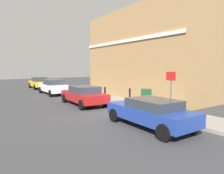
% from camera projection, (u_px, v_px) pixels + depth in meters
% --- Properties ---
extents(ground, '(80.00, 80.00, 0.00)m').
position_uv_depth(ground, '(120.00, 113.00, 11.75)').
color(ground, '#38383A').
extents(sidewalk, '(2.28, 30.00, 0.15)m').
position_uv_depth(sidewalk, '(98.00, 96.00, 17.84)').
color(sidewalk, gray).
rests_on(sidewalk, ground).
extents(corner_building, '(6.89, 11.64, 7.36)m').
position_uv_depth(corner_building, '(154.00, 56.00, 18.22)').
color(corner_building, '#9E7A4C').
rests_on(corner_building, ground).
extents(car_blue, '(1.89, 4.29, 1.28)m').
position_uv_depth(car_blue, '(150.00, 112.00, 8.89)').
color(car_blue, navy).
rests_on(car_blue, ground).
extents(car_red, '(2.05, 4.33, 1.34)m').
position_uv_depth(car_red, '(84.00, 95.00, 14.22)').
color(car_red, maroon).
rests_on(car_red, ground).
extents(car_white, '(1.92, 4.40, 1.45)m').
position_uv_depth(car_white, '(54.00, 87.00, 19.79)').
color(car_white, silver).
rests_on(car_white, ground).
extents(car_yellow, '(1.83, 3.95, 1.43)m').
position_uv_depth(car_yellow, '(39.00, 83.00, 25.15)').
color(car_yellow, gold).
rests_on(car_yellow, ground).
extents(utility_cabinet, '(0.46, 0.61, 1.15)m').
position_uv_depth(utility_cabinet, '(146.00, 99.00, 12.65)').
color(utility_cabinet, '#1E4C28').
rests_on(utility_cabinet, sidewalk).
extents(bollard_near_cabinet, '(0.14, 0.14, 1.04)m').
position_uv_depth(bollard_near_cabinet, '(130.00, 95.00, 14.14)').
color(bollard_near_cabinet, black).
rests_on(bollard_near_cabinet, sidewalk).
extents(bollard_far_kerb, '(0.14, 0.14, 1.04)m').
position_uv_depth(bollard_far_kerb, '(105.00, 93.00, 15.20)').
color(bollard_far_kerb, black).
rests_on(bollard_far_kerb, sidewalk).
extents(street_sign, '(0.08, 0.60, 2.30)m').
position_uv_depth(street_sign, '(171.00, 87.00, 10.25)').
color(street_sign, '#59595B').
rests_on(street_sign, sidewalk).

